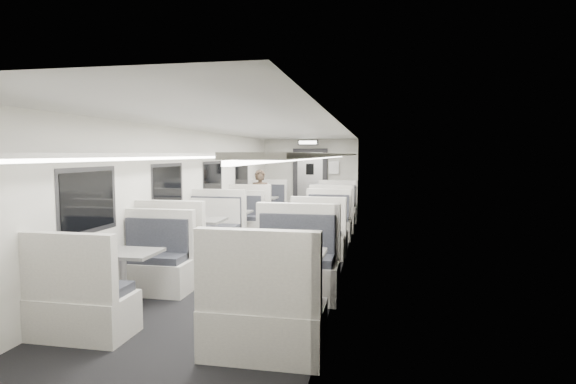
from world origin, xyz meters
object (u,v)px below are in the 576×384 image
at_px(booth_left_c, 197,241).
at_px(booth_right_a, 335,212).
at_px(booth_left_b, 232,227).
at_px(vestibule_door, 310,182).
at_px(booth_left_a, 260,211).
at_px(booth_left_d, 123,280).
at_px(booth_right_d, 282,286).
at_px(passenger, 260,201).
at_px(booth_right_b, 324,228).
at_px(booth_right_c, 313,246).
at_px(exit_sign, 308,142).

height_order(booth_left_c, booth_right_a, booth_left_c).
relative_size(booth_left_b, vestibule_door, 0.96).
bearing_deg(booth_left_a, booth_left_d, -90.00).
height_order(booth_left_c, booth_right_d, booth_right_d).
bearing_deg(booth_left_a, booth_right_d, -73.30).
bearing_deg(vestibule_door, passenger, -101.79).
bearing_deg(passenger, booth_left_b, -103.23).
relative_size(booth_left_a, passenger, 1.44).
xyz_separation_m(booth_right_b, passenger, (-1.73, 1.35, 0.40)).
bearing_deg(booth_right_a, booth_left_a, -171.97).
distance_m(booth_right_c, booth_right_d, 2.57).
bearing_deg(booth_left_a, exit_sign, 64.10).
xyz_separation_m(booth_left_b, passenger, (0.27, 1.45, 0.41)).
relative_size(passenger, vestibule_door, 0.74).
bearing_deg(booth_left_d, booth_right_c, 52.21).
distance_m(booth_left_c, booth_right_b, 2.85).
height_order(booth_left_c, passenger, passenger).
relative_size(booth_left_c, booth_right_d, 0.99).
height_order(booth_right_d, passenger, passenger).
bearing_deg(booth_right_c, booth_right_d, -90.00).
distance_m(booth_left_c, exit_sign, 6.75).
bearing_deg(booth_right_a, booth_left_b, -126.58).
bearing_deg(booth_right_b, booth_right_c, -90.00).
bearing_deg(booth_left_a, vestibule_door, 68.57).
distance_m(booth_left_a, passenger, 1.07).
height_order(booth_left_b, booth_right_a, booth_right_a).
height_order(booth_right_a, vestibule_door, vestibule_door).
bearing_deg(booth_left_c, exit_sign, 81.13).
relative_size(booth_left_d, booth_right_c, 1.07).
height_order(booth_right_d, vestibule_door, vestibule_door).
height_order(booth_left_b, booth_right_b, booth_right_b).
height_order(booth_right_a, booth_right_c, booth_right_a).
xyz_separation_m(booth_left_a, booth_left_c, (0.00, -4.35, 0.02)).
bearing_deg(passenger, booth_left_c, -97.30).
xyz_separation_m(vestibule_door, exit_sign, (0.00, -0.49, 1.24)).
distance_m(booth_left_b, booth_left_c, 1.94).
height_order(booth_left_a, booth_right_d, booth_right_d).
distance_m(booth_left_a, booth_right_d, 6.96).
relative_size(passenger, exit_sign, 2.50).
distance_m(booth_right_a, booth_right_b, 2.60).
bearing_deg(booth_left_c, booth_left_d, -90.00).
bearing_deg(booth_left_a, booth_left_b, -90.00).
height_order(booth_right_a, exit_sign, exit_sign).
bearing_deg(booth_left_b, exit_sign, 77.40).
relative_size(booth_left_c, booth_right_a, 1.06).
bearing_deg(booth_right_b, booth_left_d, -114.64).
xyz_separation_m(booth_left_a, exit_sign, (1.00, 2.06, 1.88)).
distance_m(booth_left_a, booth_left_d, 6.68).
bearing_deg(vestibule_door, booth_left_b, -101.40).
relative_size(booth_right_d, exit_sign, 3.80).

